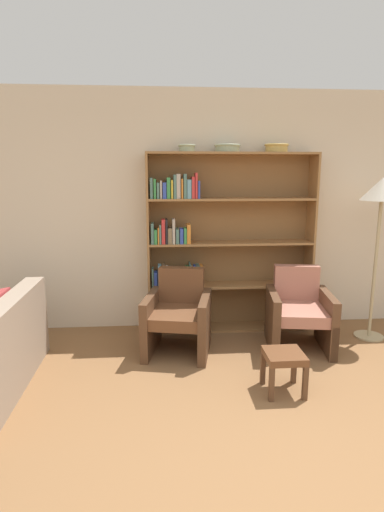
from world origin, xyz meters
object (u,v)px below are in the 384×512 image
armchair_cushioned (299,312)px  floor_lamp (382,198)px  bookshelf (214,246)px  bowl_terracotta (227,148)px  bowl_olive (187,148)px  bowl_slate (277,148)px  armchair_leather (178,315)px  footstool (284,360)px

armchair_cushioned → floor_lamp: size_ratio=0.47×
armchair_cushioned → bookshelf: bearing=-26.0°
bowl_terracotta → floor_lamp: bearing=-13.7°
bowl_terracotta → armchair_cushioned: bearing=-38.4°
bookshelf → floor_lamp: (1.72, -0.41, 0.56)m
bowl_olive → floor_lamp: (2.04, -0.39, -0.53)m
bookshelf → bowl_slate: 1.29m
bowl_olive → bowl_terracotta: bowl_terracotta is taller
bowl_olive → bowl_slate: (1.00, 0.00, 0.01)m
bowl_terracotta → bowl_olive: bearing=180.0°
bowl_olive → armchair_cushioned: (1.15, -0.56, -1.71)m
bookshelf → armchair_cushioned: 1.19m
bowl_olive → bowl_terracotta: bearing=0.0°
armchair_leather → footstool: armchair_leather is taller
bookshelf → armchair_cushioned: (0.83, -0.58, -0.62)m
bowl_terracotta → bowl_slate: (0.55, 0.00, 0.00)m
bowl_terracotta → armchair_leather: 1.89m
bowl_terracotta → armchair_cushioned: (0.70, -0.56, -1.72)m
armchair_leather → bowl_olive: bearing=-91.6°
bowl_olive → armchair_leather: (-0.13, -0.56, -1.71)m
armchair_cushioned → bowl_terracotta: bearing=-29.7°
bowl_olive → armchair_leather: bearing=-102.9°
bowl_slate → footstool: 2.34m
bowl_slate → bookshelf: bearing=178.4°
armchair_leather → bookshelf: bearing=-116.4°
bowl_slate → floor_lamp: bearing=-20.4°
bowl_terracotta → footstool: 2.34m
bowl_terracotta → footstool: bearing=-79.4°
armchair_cushioned → footstool: (-0.43, -0.90, -0.10)m
armchair_leather → floor_lamp: size_ratio=0.47×
armchair_cushioned → floor_lamp: 1.49m
bowl_olive → bowl_slate: bowl_slate is taller
bookshelf → bowl_terracotta: size_ratio=7.15×
bookshelf → bowl_terracotta: bearing=-8.4°
bowl_terracotta → armchair_cushioned: 1.94m
floor_lamp → footstool: 2.13m
bowl_slate → floor_lamp: size_ratio=0.15×
armchair_leather → floor_lamp: (2.17, 0.17, 1.19)m
armchair_leather → armchair_cushioned: bearing=-168.7°
armchair_cushioned → footstool: armchair_cushioned is taller
armchair_leather → floor_lamp: floor_lamp is taller
bookshelf → bowl_slate: bearing=-1.6°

